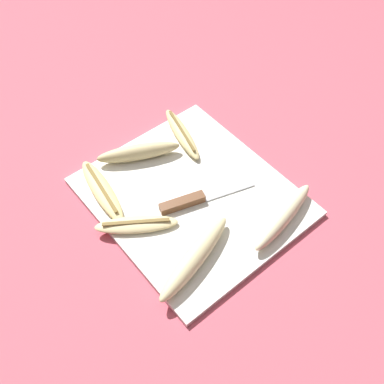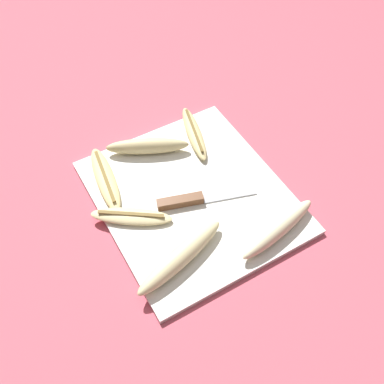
% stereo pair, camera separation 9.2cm
% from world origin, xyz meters
% --- Properties ---
extents(ground_plane, '(4.00, 4.00, 0.00)m').
position_xyz_m(ground_plane, '(0.00, 0.00, 0.00)').
color(ground_plane, '#C65160').
extents(cutting_board, '(0.41, 0.36, 0.01)m').
position_xyz_m(cutting_board, '(0.00, 0.00, 0.01)').
color(cutting_board, white).
rests_on(cutting_board, ground_plane).
extents(knife, '(0.08, 0.20, 0.02)m').
position_xyz_m(knife, '(0.01, -0.01, 0.02)').
color(knife, brown).
rests_on(knife, cutting_board).
extents(banana_golden_short, '(0.19, 0.07, 0.02)m').
position_xyz_m(banana_golden_short, '(-0.12, -0.14, 0.02)').
color(banana_golden_short, '#EDD689').
rests_on(banana_golden_short, cutting_board).
extents(banana_spotted_left, '(0.17, 0.07, 0.02)m').
position_xyz_m(banana_spotted_left, '(-0.14, 0.09, 0.02)').
color(banana_spotted_left, '#DBC684').
rests_on(banana_spotted_left, cutting_board).
extents(banana_soft_right, '(0.09, 0.21, 0.04)m').
position_xyz_m(banana_soft_right, '(0.12, -0.10, 0.03)').
color(banana_soft_right, beige).
rests_on(banana_soft_right, cutting_board).
extents(banana_mellow_near, '(0.11, 0.18, 0.04)m').
position_xyz_m(banana_mellow_near, '(-0.15, -0.02, 0.03)').
color(banana_mellow_near, beige).
rests_on(banana_mellow_near, cutting_board).
extents(banana_ripe_center, '(0.13, 0.16, 0.02)m').
position_xyz_m(banana_ripe_center, '(-0.01, -0.13, 0.02)').
color(banana_ripe_center, beige).
rests_on(banana_ripe_center, cutting_board).
extents(banana_pale_long, '(0.07, 0.20, 0.03)m').
position_xyz_m(banana_pale_long, '(0.16, 0.10, 0.03)').
color(banana_pale_long, beige).
rests_on(banana_pale_long, cutting_board).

